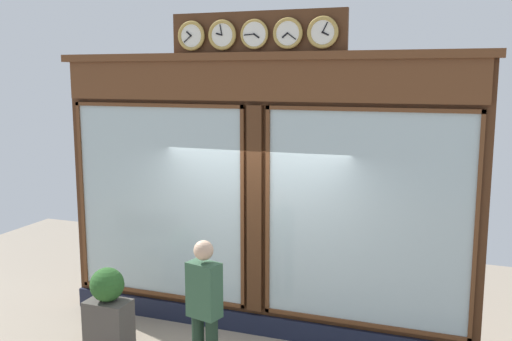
% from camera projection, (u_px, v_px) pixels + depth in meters
% --- Properties ---
extents(shop_facade, '(5.77, 0.42, 4.25)m').
position_uv_depth(shop_facade, '(259.00, 194.00, 7.63)').
color(shop_facade, '#4C2B16').
rests_on(shop_facade, ground_plane).
extents(pedestrian, '(0.40, 0.30, 1.69)m').
position_uv_depth(pedestrian, '(204.00, 307.00, 6.37)').
color(pedestrian, '#1C2F21').
rests_on(pedestrian, ground_plane).
extents(planter_box, '(0.56, 0.36, 0.64)m').
position_uv_depth(planter_box, '(109.00, 325.00, 7.35)').
color(planter_box, '#4C4742').
rests_on(planter_box, ground_plane).
extents(planter_shrub, '(0.43, 0.43, 0.43)m').
position_uv_depth(planter_shrub, '(107.00, 285.00, 7.26)').
color(planter_shrub, '#285623').
rests_on(planter_shrub, planter_box).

